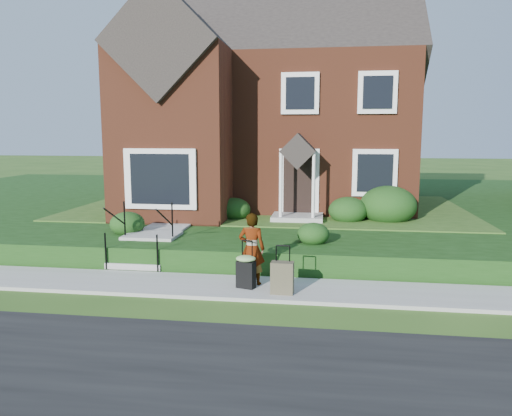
% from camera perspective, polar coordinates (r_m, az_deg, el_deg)
% --- Properties ---
extents(ground, '(120.00, 120.00, 0.00)m').
position_cam_1_polar(ground, '(10.99, -3.36, -9.21)').
color(ground, '#2D5119').
rests_on(ground, ground).
extents(sidewalk, '(60.00, 1.60, 0.08)m').
position_cam_1_polar(sidewalk, '(10.98, -3.37, -9.01)').
color(sidewalk, '#9E9B93').
rests_on(sidewalk, ground).
extents(terrace, '(44.00, 20.00, 0.60)m').
position_cam_1_polar(terrace, '(21.45, 13.14, 0.16)').
color(terrace, '#15360E').
rests_on(terrace, ground).
extents(walkway, '(1.20, 6.00, 0.06)m').
position_cam_1_polar(walkway, '(16.17, -8.54, -1.23)').
color(walkway, '#9E9B93').
rests_on(walkway, terrace).
extents(main_house, '(10.40, 10.20, 9.40)m').
position_cam_1_polar(main_house, '(20.09, 1.55, 14.02)').
color(main_house, brown).
rests_on(main_house, terrace).
extents(front_steps, '(1.40, 2.02, 1.50)m').
position_cam_1_polar(front_steps, '(13.26, -12.43, -4.17)').
color(front_steps, '#9E9B93').
rests_on(front_steps, ground).
extents(foundation_shrubs, '(9.81, 4.90, 1.24)m').
position_cam_1_polar(foundation_shrubs, '(15.66, 4.32, 0.29)').
color(foundation_shrubs, '#173710').
rests_on(foundation_shrubs, terrace).
extents(woman, '(0.59, 0.39, 1.58)m').
position_cam_1_polar(woman, '(10.84, -0.50, -4.67)').
color(woman, '#999999').
rests_on(woman, sidewalk).
extents(suitcase_black, '(0.51, 0.45, 1.03)m').
position_cam_1_polar(suitcase_black, '(10.67, -1.16, -7.05)').
color(suitcase_black, black).
rests_on(suitcase_black, sidewalk).
extents(suitcase_olive, '(0.47, 0.28, 1.00)m').
position_cam_1_polar(suitcase_olive, '(10.34, 3.02, -7.95)').
color(suitcase_olive, '#4D4733').
rests_on(suitcase_olive, sidewalk).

